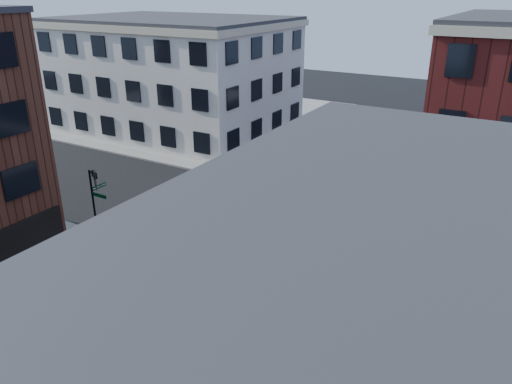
{
  "coord_description": "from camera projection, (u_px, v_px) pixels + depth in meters",
  "views": [
    {
      "loc": [
        14.64,
        -24.86,
        14.23
      ],
      "look_at": [
        0.43,
        -0.5,
        2.5
      ],
      "focal_mm": 35.0,
      "sensor_mm": 36.0,
      "label": 1
    }
  ],
  "objects": [
    {
      "name": "traffic_cone",
      "position": [
        147.0,
        235.0,
        29.84
      ],
      "size": [
        0.45,
        0.45,
        0.76
      ],
      "rotation": [
        0.0,
        0.0,
        -0.1
      ],
      "color": "#FB390B",
      "rests_on": "ground"
    },
    {
      "name": "sidewalk_nw",
      "position": [
        191.0,
        115.0,
        58.59
      ],
      "size": [
        30.0,
        30.0,
        0.15
      ],
      "primitive_type": "cube",
      "color": "gray",
      "rests_on": "ground"
    },
    {
      "name": "tree_far",
      "position": [
        435.0,
        137.0,
        40.23
      ],
      "size": [
        2.43,
        2.43,
        4.07
      ],
      "color": "black",
      "rests_on": "ground"
    },
    {
      "name": "box_truck",
      "position": [
        475.0,
        291.0,
        21.46
      ],
      "size": [
        9.0,
        3.64,
        3.98
      ],
      "rotation": [
        0.0,
        0.0,
        0.12
      ],
      "color": "silver",
      "rests_on": "ground"
    },
    {
      "name": "tree_near",
      "position": [
        417.0,
        154.0,
        35.33
      ],
      "size": [
        2.69,
        2.69,
        4.49
      ],
      "color": "black",
      "rests_on": "ground"
    },
    {
      "name": "signal_pole",
      "position": [
        95.0,
        198.0,
        28.81
      ],
      "size": [
        1.29,
        1.24,
        4.6
      ],
      "color": "black",
      "rests_on": "ground"
    },
    {
      "name": "building_nw",
      "position": [
        174.0,
        76.0,
        51.59
      ],
      "size": [
        22.0,
        16.0,
        11.0
      ],
      "primitive_type": "cube",
      "color": "silver",
      "rests_on": "ground"
    },
    {
      "name": "ground",
      "position": [
        254.0,
        224.0,
        32.11
      ],
      "size": [
        120.0,
        120.0,
        0.0
      ],
      "primitive_type": "plane",
      "color": "black",
      "rests_on": "ground"
    }
  ]
}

